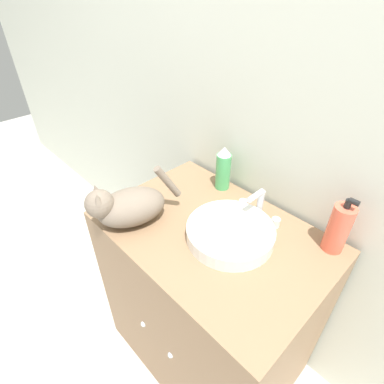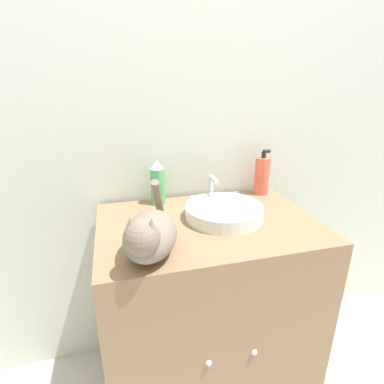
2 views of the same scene
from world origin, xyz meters
name	(u,v)px [view 2 (image 2 of 2)]	position (x,y,z in m)	size (l,w,h in m)	color
wall_back	(187,109)	(0.00, 0.62, 1.25)	(6.00, 0.05, 2.50)	silver
vanity_cabinet	(206,309)	(0.00, 0.29, 0.43)	(0.84, 0.59, 0.85)	#8C6B4C
sink_basin	(224,212)	(0.07, 0.31, 0.88)	(0.31, 0.31, 0.05)	white
faucet	(211,191)	(0.07, 0.47, 0.91)	(0.18, 0.10, 0.13)	silver
cat	(149,234)	(-0.25, 0.10, 0.93)	(0.23, 0.36, 0.21)	#7A6B5B
soap_bottle	(262,175)	(0.34, 0.52, 0.94)	(0.07, 0.07, 0.22)	#EF6047
spray_bottle	(158,183)	(-0.16, 0.52, 0.95)	(0.06, 0.06, 0.20)	#4CB266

